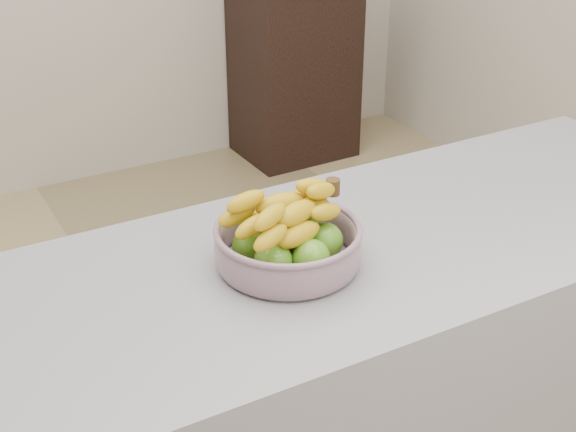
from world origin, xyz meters
name	(u,v)px	position (x,y,z in m)	size (l,w,h in m)	color
cabinet	(294,62)	(1.28, 1.78, 0.48)	(0.53, 0.43, 0.96)	black
fruit_bowl	(288,241)	(-0.01, -0.47, 0.95)	(0.27, 0.27, 0.14)	#919EAF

